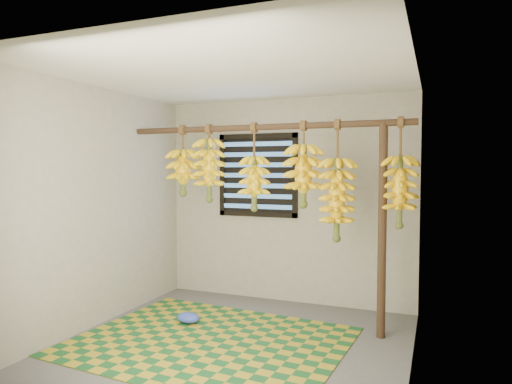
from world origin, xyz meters
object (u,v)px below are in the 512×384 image
at_px(plastic_bag, 188,318).
at_px(banana_bunch_c, 254,183).
at_px(banana_bunch_f, 400,191).
at_px(support_post, 382,231).
at_px(banana_bunch_b, 209,170).
at_px(banana_bunch_e, 337,199).
at_px(banana_bunch_a, 183,172).
at_px(banana_bunch_d, 303,176).
at_px(woven_mat, 209,341).

bearing_deg(plastic_bag, banana_bunch_c, 30.22).
height_order(plastic_bag, banana_bunch_f, banana_bunch_f).
relative_size(support_post, plastic_bag, 7.91).
bearing_deg(banana_bunch_b, banana_bunch_e, 0.00).
xyz_separation_m(banana_bunch_a, banana_bunch_d, (1.36, 0.00, -0.03)).
bearing_deg(banana_bunch_f, banana_bunch_a, -180.00).
distance_m(plastic_bag, banana_bunch_b, 1.55).
height_order(plastic_bag, banana_bunch_a, banana_bunch_a).
xyz_separation_m(woven_mat, banana_bunch_a, (-0.68, 0.70, 1.54)).
bearing_deg(banana_bunch_c, support_post, 0.00).
relative_size(woven_mat, plastic_bag, 9.42).
xyz_separation_m(banana_bunch_a, banana_bunch_e, (1.69, 0.00, -0.26)).
distance_m(woven_mat, banana_bunch_e, 1.78).
bearing_deg(support_post, banana_bunch_c, 180.00).
xyz_separation_m(woven_mat, banana_bunch_c, (0.16, 0.70, 1.43)).
height_order(support_post, plastic_bag, support_post).
bearing_deg(banana_bunch_a, banana_bunch_d, 0.00).
height_order(woven_mat, banana_bunch_d, banana_bunch_d).
bearing_deg(banana_bunch_f, woven_mat, -156.35).
distance_m(support_post, banana_bunch_b, 1.88).
xyz_separation_m(banana_bunch_c, banana_bunch_e, (0.85, 0.00, -0.15)).
height_order(support_post, woven_mat, support_post).
bearing_deg(banana_bunch_b, banana_bunch_c, 0.00).
xyz_separation_m(support_post, banana_bunch_c, (-1.28, 0.00, 0.44)).
relative_size(support_post, banana_bunch_a, 2.66).
bearing_deg(banana_bunch_d, banana_bunch_f, 0.00).
height_order(banana_bunch_e, banana_bunch_f, same).
bearing_deg(support_post, banana_bunch_a, -180.00).
xyz_separation_m(plastic_bag, banana_bunch_e, (1.44, 0.34, 1.23)).
height_order(support_post, banana_bunch_d, banana_bunch_d).
distance_m(banana_bunch_d, banana_bunch_f, 0.92).
bearing_deg(banana_bunch_a, woven_mat, -45.74).
xyz_separation_m(banana_bunch_b, banana_bunch_f, (1.95, 0.00, -0.19)).
relative_size(support_post, banana_bunch_f, 1.99).
xyz_separation_m(banana_bunch_a, banana_bunch_f, (2.27, 0.00, -0.17)).
distance_m(banana_bunch_a, banana_bunch_e, 1.71).
bearing_deg(woven_mat, support_post, 25.80).
height_order(banana_bunch_b, banana_bunch_c, same).
xyz_separation_m(plastic_bag, banana_bunch_a, (-0.25, 0.34, 1.48)).
bearing_deg(banana_bunch_e, banana_bunch_d, -180.00).
bearing_deg(banana_bunch_d, banana_bunch_e, 0.00).
height_order(support_post, banana_bunch_e, banana_bunch_e).
relative_size(banana_bunch_a, banana_bunch_d, 0.90).
xyz_separation_m(support_post, banana_bunch_d, (-0.76, 0.00, 0.51)).
bearing_deg(banana_bunch_a, banana_bunch_c, 0.00).
bearing_deg(plastic_bag, banana_bunch_f, 9.64).
relative_size(banana_bunch_e, banana_bunch_f, 1.15).
bearing_deg(support_post, plastic_bag, -169.61).
xyz_separation_m(banana_bunch_c, banana_bunch_f, (1.43, 0.00, -0.06)).
relative_size(support_post, banana_bunch_d, 2.38).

